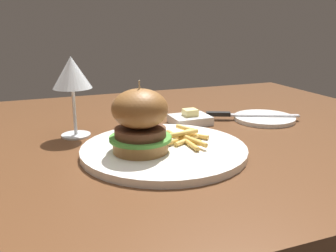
# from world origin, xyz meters

# --- Properties ---
(dining_table) EXTENTS (1.39, 0.95, 0.74)m
(dining_table) POSITION_xyz_m (0.00, 0.00, 0.66)
(dining_table) COLOR #56331C
(dining_table) RESTS_ON ground
(main_plate) EXTENTS (0.31, 0.31, 0.01)m
(main_plate) POSITION_xyz_m (0.01, -0.14, 0.75)
(main_plate) COLOR white
(main_plate) RESTS_ON dining_table
(burger_sandwich) EXTENTS (0.11, 0.11, 0.13)m
(burger_sandwich) POSITION_xyz_m (-0.04, -0.15, 0.81)
(burger_sandwich) COLOR #9E6B38
(burger_sandwich) RESTS_ON main_plate
(fries_pile) EXTENTS (0.12, 0.13, 0.02)m
(fries_pile) POSITION_xyz_m (0.05, -0.13, 0.76)
(fries_pile) COLOR #EABC5B
(fries_pile) RESTS_ON main_plate
(wine_glass) EXTENTS (0.08, 0.08, 0.17)m
(wine_glass) POSITION_xyz_m (-0.13, 0.03, 0.87)
(wine_glass) COLOR silver
(wine_glass) RESTS_ON dining_table
(bread_plate) EXTENTS (0.15, 0.15, 0.01)m
(bread_plate) POSITION_xyz_m (0.32, -0.01, 0.74)
(bread_plate) COLOR white
(bread_plate) RESTS_ON dining_table
(table_knife) EXTENTS (0.22, 0.11, 0.01)m
(table_knife) POSITION_xyz_m (0.28, 0.02, 0.75)
(table_knife) COLOR silver
(table_knife) RESTS_ON bread_plate
(butter_dish) EXTENTS (0.09, 0.07, 0.04)m
(butter_dish) POSITION_xyz_m (0.14, 0.03, 0.75)
(butter_dish) COLOR white
(butter_dish) RESTS_ON dining_table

